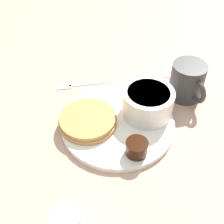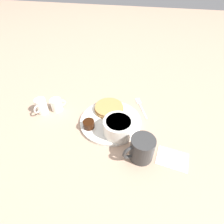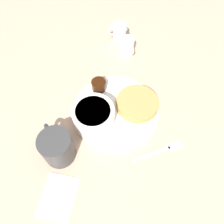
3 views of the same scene
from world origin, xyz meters
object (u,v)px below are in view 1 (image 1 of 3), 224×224
(fork, at_px, (77,85))
(creamer_pitcher_near, at_px, (67,223))
(plate, at_px, (117,123))
(bowl, at_px, (148,102))
(coffee_mug, at_px, (187,81))

(fork, bearing_deg, creamer_pitcher_near, 16.23)
(plate, xyz_separation_m, bowl, (-0.04, 0.06, 0.04))
(creamer_pitcher_near, bearing_deg, fork, -163.77)
(creamer_pitcher_near, bearing_deg, plate, 173.64)
(creamer_pitcher_near, xyz_separation_m, fork, (-0.34, -0.10, -0.03))
(creamer_pitcher_near, bearing_deg, coffee_mug, 156.34)
(creamer_pitcher_near, height_order, fork, creamer_pitcher_near)
(bowl, bearing_deg, coffee_mug, 138.49)
(bowl, distance_m, coffee_mug, 0.12)
(plate, xyz_separation_m, fork, (-0.11, -0.13, -0.00))
(bowl, distance_m, creamer_pitcher_near, 0.29)
(plate, distance_m, creamer_pitcher_near, 0.24)
(plate, bearing_deg, bowl, 126.10)
(creamer_pitcher_near, relative_size, fork, 0.46)
(bowl, bearing_deg, plate, -53.90)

